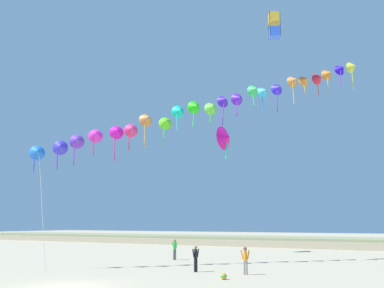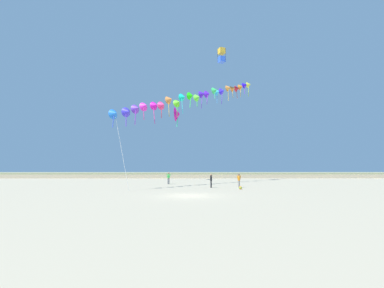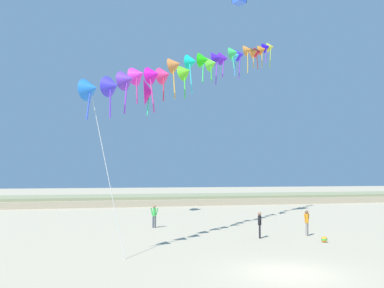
% 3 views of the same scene
% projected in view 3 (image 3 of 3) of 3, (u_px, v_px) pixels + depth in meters
% --- Properties ---
extents(ground_plane, '(240.00, 240.00, 0.00)m').
position_uv_depth(ground_plane, '(288.00, 273.00, 16.57)').
color(ground_plane, tan).
extents(dune_ridge, '(120.00, 11.62, 1.20)m').
position_uv_depth(dune_ridge, '(147.00, 200.00, 57.32)').
color(dune_ridge, tan).
rests_on(dune_ridge, ground).
extents(person_near_left, '(0.30, 0.57, 1.66)m').
position_uv_depth(person_near_left, '(260.00, 223.00, 25.86)').
color(person_near_left, black).
rests_on(person_near_left, ground).
extents(person_near_right, '(0.56, 0.34, 1.69)m').
position_uv_depth(person_near_right, '(307.00, 221.00, 26.82)').
color(person_near_right, gray).
rests_on(person_near_right, ground).
extents(person_mid_center, '(0.61, 0.24, 1.74)m').
position_uv_depth(person_mid_center, '(154.00, 214.00, 31.07)').
color(person_mid_center, '#474C56').
rests_on(person_mid_center, ground).
extents(kite_banner_string, '(20.67, 22.26, 18.87)m').
position_uv_depth(kite_banner_string, '(215.00, 60.00, 32.47)').
color(kite_banner_string, blue).
extents(large_kite_mid_trail, '(1.38, 2.84, 3.81)m').
position_uv_depth(large_kite_mid_trail, '(148.00, 92.00, 41.51)').
color(large_kite_mid_trail, '#EA1396').
extents(beach_ball, '(0.36, 0.36, 0.36)m').
position_uv_depth(beach_ball, '(324.00, 239.00, 24.21)').
color(beach_ball, orange).
rests_on(beach_ball, ground).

